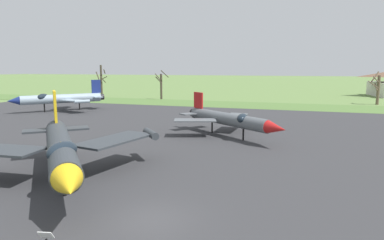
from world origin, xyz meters
name	(u,v)px	position (x,y,z in m)	size (l,w,h in m)	color
ground_plane	(151,220)	(0.00, 0.00, 0.00)	(600.00, 600.00, 0.00)	#607F42
asphalt_apron	(227,144)	(0.00, 16.94, 0.03)	(105.52, 56.45, 0.05)	#333335
grass_verge_strip	(266,106)	(0.00, 51.16, 0.03)	(165.52, 12.00, 0.06)	#517437
jet_fighter_front_right	(60,147)	(-7.62, 3.19, 2.25)	(14.06, 14.43, 5.38)	#33383D
info_placard_front_right	(46,238)	(-2.64, -3.84, 0.58)	(0.60, 0.40, 0.91)	black
jet_fighter_rear_center	(60,99)	(-31.52, 32.30, 2.13)	(11.93, 12.68, 5.09)	#8EA3B2
jet_fighter_rear_left	(230,119)	(-0.52, 20.21, 1.91)	(12.42, 10.61, 4.36)	#565B60
bare_tree_far_left	(101,80)	(-41.16, 59.28, 4.12)	(2.53, 2.67, 7.80)	#42382D
bare_tree_left_of_center	(161,85)	(-24.28, 57.38, 3.26)	(2.96, 2.31, 6.62)	#42382D
bare_tree_center	(377,88)	(20.13, 60.20, 3.23)	(2.17, 3.39, 6.45)	brown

